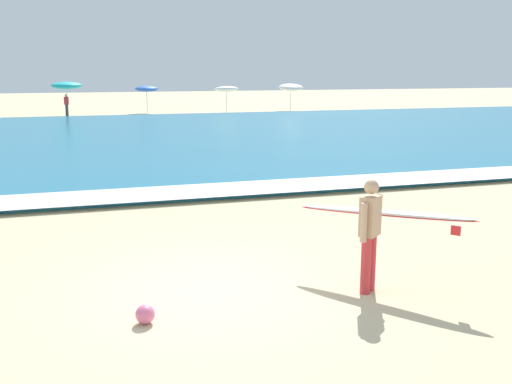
# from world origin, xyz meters

# --- Properties ---
(ground_plane) EXTENTS (160.00, 160.00, 0.00)m
(ground_plane) POSITION_xyz_m (0.00, 0.00, 0.00)
(ground_plane) COLOR beige
(sea) EXTENTS (120.00, 28.00, 0.14)m
(sea) POSITION_xyz_m (0.00, 20.11, 0.07)
(sea) COLOR teal
(sea) RESTS_ON ground
(surf_foam) EXTENTS (120.00, 1.80, 0.01)m
(surf_foam) POSITION_xyz_m (0.00, 6.71, 0.15)
(surf_foam) COLOR white
(surf_foam) RESTS_ON sea
(surfer_with_board) EXTENTS (2.04, 2.43, 1.73)m
(surfer_with_board) POSITION_xyz_m (2.48, -0.57, 1.03)
(surfer_with_board) COLOR red
(surfer_with_board) RESTS_ON ground
(beach_umbrella_1) EXTENTS (2.17, 2.18, 2.41)m
(beach_umbrella_1) POSITION_xyz_m (-2.29, 36.88, 2.13)
(beach_umbrella_1) COLOR beige
(beach_umbrella_1) RESTS_ON ground
(beach_umbrella_2) EXTENTS (1.74, 1.75, 2.07)m
(beach_umbrella_2) POSITION_xyz_m (3.51, 37.55, 1.82)
(beach_umbrella_2) COLOR beige
(beach_umbrella_2) RESTS_ON ground
(beach_umbrella_3) EXTENTS (1.88, 1.91, 2.06)m
(beach_umbrella_3) POSITION_xyz_m (9.53, 36.51, 1.77)
(beach_umbrella_3) COLOR beige
(beach_umbrella_3) RESTS_ON ground
(beach_umbrella_4) EXTENTS (2.00, 2.04, 2.20)m
(beach_umbrella_4) POSITION_xyz_m (15.09, 37.13, 1.84)
(beach_umbrella_4) COLOR beige
(beach_umbrella_4) RESTS_ON ground
(beachgoer_near_row_left) EXTENTS (0.32, 0.20, 1.58)m
(beachgoer_near_row_left) POSITION_xyz_m (-2.35, 35.48, 0.84)
(beachgoer_near_row_left) COLOR #383842
(beachgoer_near_row_left) RESTS_ON ground
(beach_ball) EXTENTS (0.26, 0.26, 0.26)m
(beach_ball) POSITION_xyz_m (-1.06, -0.89, 0.13)
(beach_ball) COLOR pink
(beach_ball) RESTS_ON ground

